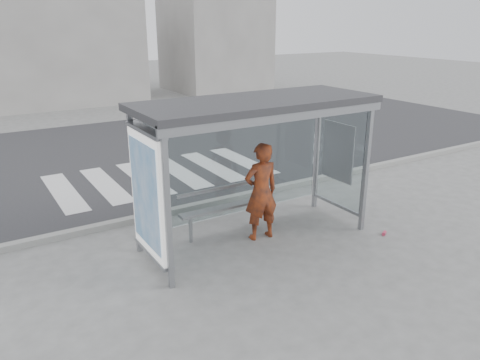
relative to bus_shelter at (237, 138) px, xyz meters
name	(u,v)px	position (x,y,z in m)	size (l,w,h in m)	color
ground	(256,239)	(0.37, -0.06, -1.98)	(80.00, 80.00, 0.00)	slate
road	(130,153)	(0.37, 6.94, -1.98)	(30.00, 10.00, 0.01)	#2D2D30
curb	(207,203)	(0.37, 1.89, -1.92)	(30.00, 0.18, 0.12)	gray
crosswalk	(162,175)	(0.37, 4.44, -1.98)	(5.55, 3.00, 0.00)	silver
bus_shelter	(237,138)	(0.00, 0.00, 0.00)	(4.25, 1.65, 2.62)	gray
building_center	(50,50)	(0.37, 17.94, 0.52)	(8.00, 5.00, 5.00)	gray
building_right	(214,27)	(9.37, 17.94, 1.52)	(5.00, 5.00, 7.00)	gray
person	(261,192)	(0.50, -0.03, -1.07)	(0.67, 0.44, 1.83)	#DA5614
bench	(223,207)	(-0.01, 0.49, -1.44)	(1.77, 0.26, 0.92)	gray
soda_can	(384,233)	(2.57, -1.18, -1.95)	(0.07, 0.07, 0.12)	#D93F60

